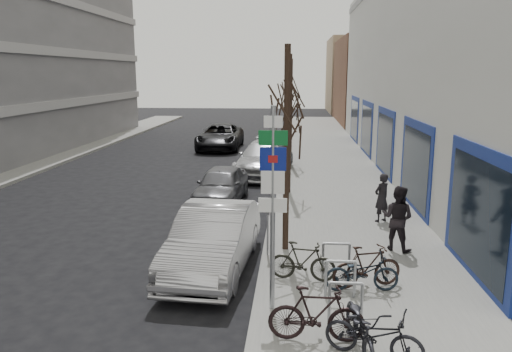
% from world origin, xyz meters
% --- Properties ---
extents(ground, '(120.00, 120.00, 0.00)m').
position_xyz_m(ground, '(0.00, 0.00, 0.00)').
color(ground, black).
rests_on(ground, ground).
extents(sidewalk_east, '(5.00, 70.00, 0.15)m').
position_xyz_m(sidewalk_east, '(4.50, 10.00, 0.07)').
color(sidewalk_east, slate).
rests_on(sidewalk_east, ground).
extents(brick_building_far, '(12.00, 14.00, 8.00)m').
position_xyz_m(brick_building_far, '(13.00, 40.00, 4.00)').
color(brick_building_far, brown).
rests_on(brick_building_far, ground).
extents(tan_building_far, '(13.00, 12.00, 9.00)m').
position_xyz_m(tan_building_far, '(13.50, 55.00, 4.50)').
color(tan_building_far, '#937A5B').
rests_on(tan_building_far, ground).
extents(highway_sign_pole, '(0.55, 0.10, 4.20)m').
position_xyz_m(highway_sign_pole, '(2.40, -0.01, 2.46)').
color(highway_sign_pole, gray).
rests_on(highway_sign_pole, ground).
extents(bike_rack, '(0.66, 2.26, 0.83)m').
position_xyz_m(bike_rack, '(3.80, 0.60, 0.66)').
color(bike_rack, gray).
rests_on(bike_rack, sidewalk_east).
extents(tree_near, '(1.80, 1.80, 5.50)m').
position_xyz_m(tree_near, '(2.60, 3.50, 4.10)').
color(tree_near, black).
rests_on(tree_near, ground).
extents(tree_mid, '(1.80, 1.80, 5.50)m').
position_xyz_m(tree_mid, '(2.60, 10.00, 4.10)').
color(tree_mid, black).
rests_on(tree_mid, ground).
extents(tree_far, '(1.80, 1.80, 5.50)m').
position_xyz_m(tree_far, '(2.60, 16.50, 4.10)').
color(tree_far, black).
rests_on(tree_far, ground).
extents(meter_front, '(0.10, 0.08, 1.27)m').
position_xyz_m(meter_front, '(2.15, 3.00, 0.92)').
color(meter_front, gray).
rests_on(meter_front, sidewalk_east).
extents(meter_mid, '(0.10, 0.08, 1.27)m').
position_xyz_m(meter_mid, '(2.15, 8.50, 0.92)').
color(meter_mid, gray).
rests_on(meter_mid, sidewalk_east).
extents(meter_back, '(0.10, 0.08, 1.27)m').
position_xyz_m(meter_back, '(2.15, 14.00, 0.92)').
color(meter_back, gray).
rests_on(meter_back, sidewalk_east).
extents(bike_near_left, '(0.78, 1.97, 1.17)m').
position_xyz_m(bike_near_left, '(3.94, -1.61, 0.74)').
color(bike_near_left, black).
rests_on(bike_near_left, sidewalk_east).
extents(bike_near_right, '(1.72, 0.54, 1.04)m').
position_xyz_m(bike_near_right, '(3.23, -1.19, 0.67)').
color(bike_near_right, black).
rests_on(bike_near_right, sidewalk_east).
extents(bike_mid_curb, '(1.64, 0.61, 0.98)m').
position_xyz_m(bike_mid_curb, '(4.29, 0.97, 0.64)').
color(bike_mid_curb, black).
rests_on(bike_mid_curb, sidewalk_east).
extents(bike_mid_inner, '(1.57, 0.67, 0.93)m').
position_xyz_m(bike_mid_inner, '(3.03, 1.44, 0.61)').
color(bike_mid_inner, black).
rests_on(bike_mid_inner, sidewalk_east).
extents(bike_far_curb, '(1.73, 1.09, 1.01)m').
position_xyz_m(bike_far_curb, '(4.15, -1.67, 0.66)').
color(bike_far_curb, black).
rests_on(bike_far_curb, sidewalk_east).
extents(bike_far_inner, '(1.69, 0.93, 0.98)m').
position_xyz_m(bike_far_inner, '(4.43, 1.17, 0.64)').
color(bike_far_inner, black).
rests_on(bike_far_inner, sidewalk_east).
extents(parked_car_front, '(1.99, 4.89, 1.58)m').
position_xyz_m(parked_car_front, '(0.85, 2.27, 0.79)').
color(parked_car_front, '#B7B6BC').
rests_on(parked_car_front, ground).
extents(parked_car_mid, '(1.92, 4.11, 1.36)m').
position_xyz_m(parked_car_mid, '(0.10, 8.75, 0.68)').
color(parked_car_mid, '#55555A').
rests_on(parked_car_mid, ground).
extents(parked_car_back, '(2.95, 5.75, 1.60)m').
position_xyz_m(parked_car_back, '(1.40, 14.14, 0.80)').
color(parked_car_back, '#ABACB0').
rests_on(parked_car_back, ground).
extents(lane_car, '(2.69, 5.72, 1.58)m').
position_xyz_m(lane_car, '(-1.94, 22.27, 0.79)').
color(lane_car, black).
rests_on(lane_car, ground).
extents(pedestrian_near, '(0.68, 0.64, 1.56)m').
position_xyz_m(pedestrian_near, '(5.58, 6.25, 0.93)').
color(pedestrian_near, black).
rests_on(pedestrian_near, sidewalk_east).
extents(pedestrian_far, '(0.79, 0.72, 1.77)m').
position_xyz_m(pedestrian_far, '(5.56, 3.66, 1.03)').
color(pedestrian_far, black).
rests_on(pedestrian_far, sidewalk_east).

